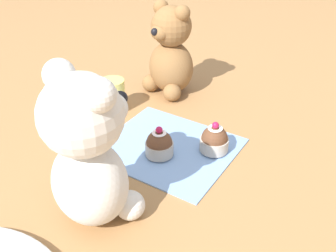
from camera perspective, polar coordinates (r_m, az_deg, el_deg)
ground_plane at (r=0.84m, az=0.00°, el=-3.24°), size 4.00×4.00×0.00m
knitted_placemat at (r=0.83m, az=0.00°, el=-3.07°), size 0.27×0.24×0.01m
teddy_bear_cream at (r=0.61m, az=-11.35°, el=-3.58°), size 0.15×0.15×0.27m
teddy_bear_tan at (r=1.02m, az=0.33°, el=10.56°), size 0.14×0.13×0.24m
cupcake_near_cream_bear at (r=0.80m, az=-1.17°, el=-2.78°), size 0.06×0.06×0.07m
cupcake_near_tan_bear at (r=0.81m, az=6.74°, el=-2.10°), size 0.06×0.06×0.07m
juice_glass at (r=0.96m, az=-7.93°, el=4.39°), size 0.06×0.06×0.08m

